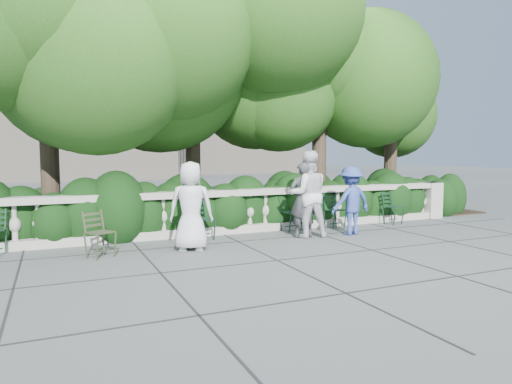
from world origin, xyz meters
name	(u,v)px	position (x,y,z in m)	size (l,w,h in m)	color
ground	(277,247)	(0.00, 0.00, 0.00)	(90.00, 90.00, 0.00)	#4B4E52
balustrade	(242,211)	(0.00, 1.80, 0.49)	(12.00, 0.44, 1.00)	#9E998E
shrub_hedge	(224,225)	(0.00, 3.00, 0.00)	(15.00, 2.60, 1.70)	black
tree_canopy	(245,70)	(0.69, 3.19, 3.96)	(15.04, 6.52, 6.78)	#3F3023
chair_c	(207,241)	(-1.06, 1.13, 0.00)	(0.44, 0.48, 0.84)	black
chair_d	(339,229)	(2.29, 1.24, 0.00)	(0.44, 0.48, 0.84)	black
chair_e	(295,232)	(1.15, 1.34, 0.00)	(0.44, 0.48, 0.84)	black
chair_f	(398,225)	(4.07, 1.20, 0.00)	(0.44, 0.48, 0.84)	black
chair_weathered	(106,259)	(-3.16, 0.35, 0.00)	(0.44, 0.48, 0.84)	black
person_businessman	(191,206)	(-1.60, 0.42, 0.84)	(0.82, 0.53, 1.68)	silver
person_woman_grey	(303,200)	(0.97, 0.70, 0.82)	(0.60, 0.39, 1.64)	#38393D
person_casual_man	(308,194)	(1.09, 0.69, 0.94)	(0.91, 0.71, 1.88)	silver
person_older_blue	(351,201)	(2.12, 0.53, 0.77)	(0.99, 0.57, 1.54)	#304592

